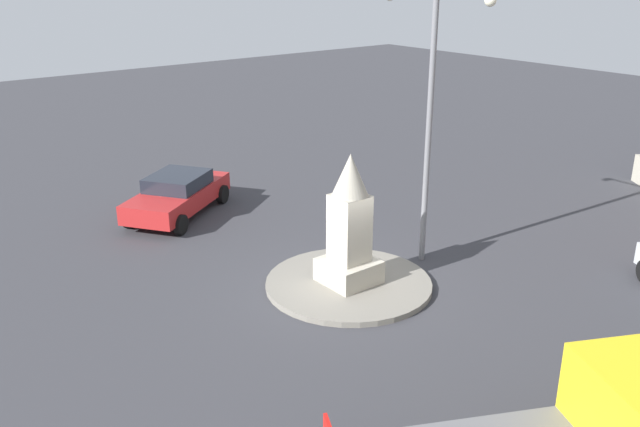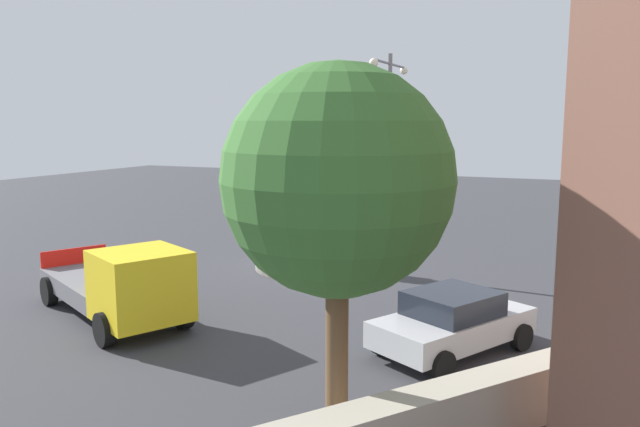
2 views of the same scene
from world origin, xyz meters
TOP-DOWN VIEW (x-y plane):
  - ground_plane at (0.00, 0.00)m, footprint 80.00×80.00m
  - traffic_island at (0.00, 0.00)m, footprint 4.33×4.33m
  - monument at (0.00, 0.00)m, footprint 1.32×1.32m
  - streetlamp at (0.02, -2.76)m, footprint 3.60×0.28m
  - car_red_parked_right at (7.59, 0.96)m, footprint 3.95×4.62m
  - car_silver_parked_left at (-6.38, -6.39)m, footprint 4.34×3.46m
  - truck_yellow_near_island at (-7.79, 2.02)m, footprint 4.54×6.31m
  - stone_boundary_wall at (-7.13, -9.70)m, footprint 14.47×10.89m
  - tree_near_wall at (-11.21, -5.47)m, footprint 3.70×3.70m

SIDE VIEW (x-z plane):
  - ground_plane at x=0.00m, z-range 0.00..0.00m
  - traffic_island at x=0.00m, z-range 0.00..0.15m
  - stone_boundary_wall at x=-7.13m, z-range 0.00..1.04m
  - car_red_parked_right at x=7.59m, z-range 0.03..1.43m
  - car_silver_parked_left at x=-6.38m, z-range 0.02..1.49m
  - truck_yellow_near_island at x=-7.79m, z-range -0.05..2.10m
  - monument at x=0.00m, z-range -0.07..3.36m
  - tree_near_wall at x=-11.21m, z-range 1.25..7.51m
  - streetlamp at x=0.02m, z-range 0.85..8.38m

